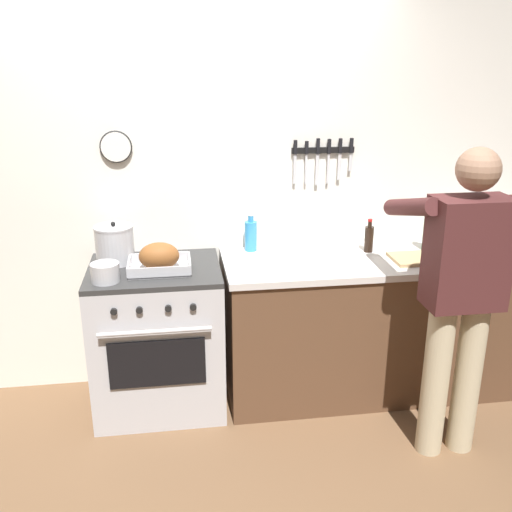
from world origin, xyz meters
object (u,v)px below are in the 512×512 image
object	(u,v)px
saucepan	(105,272)
bottle_olive_oil	(429,231)
stove	(158,338)
person_cook	(461,287)
bottle_dish_soap	(251,235)
bottle_soy_sauce	(369,238)
roasting_pan	(159,259)
cutting_board	(421,258)
stock_pot	(115,244)

from	to	relation	value
saucepan	bottle_olive_oil	size ratio (longest dim) A/B	0.51
stove	saucepan	xyz separation A→B (m)	(-0.25, -0.18, 0.50)
person_cook	bottle_dish_soap	bearing A→B (deg)	47.46
stove	bottle_soy_sauce	bearing A→B (deg)	4.50
roasting_pan	bottle_dish_soap	bearing A→B (deg)	27.22
cutting_board	bottle_dish_soap	distance (m)	1.05
saucepan	bottle_soy_sauce	xyz separation A→B (m)	(1.57, 0.28, 0.04)
roasting_pan	person_cook	bearing A→B (deg)	-21.44
stock_pot	bottle_olive_oil	xyz separation A→B (m)	(1.92, -0.05, 0.01)
bottle_soy_sauce	bottle_olive_oil	xyz separation A→B (m)	(0.38, -0.03, 0.04)
person_cook	saucepan	world-z (taller)	person_cook
stove	person_cook	xyz separation A→B (m)	(1.55, -0.65, 0.50)
stock_pot	bottle_dish_soap	bearing A→B (deg)	7.38
bottle_soy_sauce	bottle_olive_oil	distance (m)	0.38
stock_pot	person_cook	bearing A→B (deg)	-23.68
bottle_dish_soap	bottle_soy_sauce	bearing A→B (deg)	-10.15
person_cook	bottle_soy_sauce	distance (m)	0.79
bottle_soy_sauce	bottle_dish_soap	bearing A→B (deg)	169.85
bottle_olive_oil	bottle_soy_sauce	bearing A→B (deg)	175.55
stove	roasting_pan	world-z (taller)	roasting_pan
bottle_dish_soap	saucepan	bearing A→B (deg)	-154.07
bottle_olive_oil	roasting_pan	bearing A→B (deg)	-175.52
stove	person_cook	distance (m)	1.75
roasting_pan	stock_pot	bearing A→B (deg)	144.74
cutting_board	bottle_soy_sauce	bearing A→B (deg)	143.95
roasting_pan	stove	bearing A→B (deg)	122.05
saucepan	bottle_dish_soap	distance (m)	0.95
bottle_soy_sauce	stove	bearing A→B (deg)	-175.50
stove	cutting_board	world-z (taller)	cutting_board
person_cook	cutting_board	xyz separation A→B (m)	(0.04, 0.56, -0.04)
bottle_olive_oil	bottle_dish_soap	bearing A→B (deg)	171.79
roasting_pan	bottle_soy_sauce	world-z (taller)	bottle_soy_sauce
stock_pot	saucepan	distance (m)	0.31
roasting_pan	bottle_soy_sauce	distance (m)	1.30
person_cook	stock_pot	size ratio (longest dim) A/B	6.63
person_cook	saucepan	xyz separation A→B (m)	(-1.80, 0.47, -0.00)
cutting_board	stove	bearing A→B (deg)	176.75
bottle_dish_soap	person_cook	bearing A→B (deg)	-42.87
saucepan	bottle_soy_sauce	size ratio (longest dim) A/B	0.73
saucepan	stove	bearing A→B (deg)	35.45
bottle_dish_soap	bottle_olive_oil	size ratio (longest dim) A/B	0.80
bottle_olive_oil	cutting_board	bearing A→B (deg)	-124.02
stove	saucepan	world-z (taller)	saucepan
saucepan	bottle_soy_sauce	distance (m)	1.60
stove	bottle_dish_soap	size ratio (longest dim) A/B	3.73
person_cook	bottle_soy_sauce	bearing A→B (deg)	17.21
cutting_board	saucepan	bearing A→B (deg)	-177.22
roasting_pan	bottle_soy_sauce	bearing A→B (deg)	7.08
stove	saucepan	distance (m)	0.59
bottle_dish_soap	bottle_soy_sauce	size ratio (longest dim) A/B	1.15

